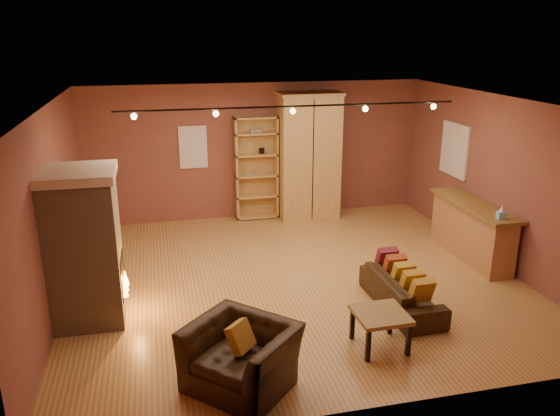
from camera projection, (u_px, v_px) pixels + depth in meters
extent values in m
plane|color=olive|center=(295.00, 278.00, 8.77)|extent=(7.00, 7.00, 0.00)
plane|color=brown|center=(296.00, 103.00, 7.90)|extent=(7.00, 7.00, 0.00)
cube|color=brown|center=(256.00, 151.00, 11.35)|extent=(7.00, 0.02, 2.80)
cube|color=brown|center=(52.00, 211.00, 7.59)|extent=(0.02, 6.50, 2.80)
cube|color=brown|center=(499.00, 181.00, 9.08)|extent=(0.02, 6.50, 2.80)
cube|color=tan|center=(85.00, 251.00, 7.25)|extent=(0.90, 0.90, 2.00)
cube|color=beige|center=(75.00, 174.00, 6.92)|extent=(0.98, 0.98, 0.12)
cube|color=black|center=(119.00, 276.00, 7.46)|extent=(0.10, 0.65, 0.55)
cone|color=orange|center=(125.00, 283.00, 7.51)|extent=(0.10, 0.10, 0.22)
cube|color=white|center=(193.00, 147.00, 11.00)|extent=(0.56, 0.04, 0.86)
cube|color=tan|center=(255.00, 167.00, 11.42)|extent=(0.88, 0.04, 2.15)
cube|color=tan|center=(236.00, 170.00, 11.19)|extent=(0.04, 0.34, 2.15)
cube|color=tan|center=(276.00, 167.00, 11.37)|extent=(0.04, 0.34, 2.15)
cube|color=gray|center=(249.00, 174.00, 11.28)|extent=(0.18, 0.12, 0.05)
cube|color=black|center=(262.00, 151.00, 11.19)|extent=(0.10, 0.10, 0.12)
cube|color=tan|center=(257.00, 216.00, 11.60)|extent=(0.88, 0.34, 0.04)
cube|color=tan|center=(257.00, 196.00, 11.46)|extent=(0.88, 0.34, 0.04)
cube|color=tan|center=(256.00, 175.00, 11.33)|extent=(0.88, 0.34, 0.03)
cube|color=tan|center=(256.00, 155.00, 11.19)|extent=(0.88, 0.34, 0.04)
cube|color=tan|center=(256.00, 133.00, 11.05)|extent=(0.88, 0.34, 0.04)
cube|color=tan|center=(255.00, 117.00, 10.95)|extent=(0.88, 0.34, 0.04)
cube|color=tan|center=(309.00, 158.00, 11.29)|extent=(1.23, 0.67, 2.56)
cube|color=olive|center=(313.00, 161.00, 10.99)|extent=(0.02, 0.01, 2.46)
cube|color=tan|center=(310.00, 94.00, 10.89)|extent=(1.29, 0.73, 0.06)
cube|color=tan|center=(471.00, 232.00, 9.45)|extent=(0.44, 1.95, 0.93)
cube|color=olive|center=(474.00, 205.00, 9.30)|extent=(0.56, 2.07, 0.06)
cube|color=#89BBDB|center=(501.00, 215.00, 8.51)|extent=(0.15, 0.15, 0.13)
cone|color=white|center=(502.00, 208.00, 8.47)|extent=(0.08, 0.08, 0.10)
cube|color=white|center=(455.00, 150.00, 10.30)|extent=(0.05, 0.90, 1.00)
imported|color=black|center=(402.00, 286.00, 7.78)|extent=(0.51, 1.64, 0.64)
cube|color=#B88B2F|center=(422.00, 290.00, 7.20)|extent=(0.30, 0.23, 0.36)
cube|color=#B88B2F|center=(412.00, 281.00, 7.46)|extent=(0.30, 0.23, 0.36)
cube|color=#B88B2F|center=(403.00, 273.00, 7.71)|extent=(0.30, 0.23, 0.36)
cube|color=#9D3F1F|center=(394.00, 265.00, 7.96)|extent=(0.30, 0.23, 0.36)
cube|color=maroon|center=(386.00, 258.00, 8.22)|extent=(0.30, 0.23, 0.36)
imported|color=black|center=(241.00, 347.00, 6.00)|extent=(1.31, 1.30, 0.97)
cube|color=#B88B2F|center=(241.00, 337.00, 5.96)|extent=(0.38, 0.38, 0.34)
cube|color=olive|center=(381.00, 315.00, 6.74)|extent=(0.64, 0.64, 0.05)
cube|color=black|center=(368.00, 346.00, 6.51)|extent=(0.05, 0.05, 0.42)
cube|color=black|center=(408.00, 340.00, 6.63)|extent=(0.05, 0.05, 0.42)
cube|color=black|center=(352.00, 324.00, 7.00)|extent=(0.05, 0.05, 0.42)
cube|color=black|center=(391.00, 319.00, 7.11)|extent=(0.05, 0.05, 0.42)
cylinder|color=black|center=(293.00, 106.00, 8.11)|extent=(5.20, 0.03, 0.03)
sphere|color=#FFD88C|center=(134.00, 116.00, 7.64)|extent=(0.09, 0.09, 0.09)
sphere|color=#FFD88C|center=(216.00, 114.00, 7.89)|extent=(0.09, 0.09, 0.09)
sphere|color=#FFD88C|center=(293.00, 111.00, 8.13)|extent=(0.09, 0.09, 0.09)
sphere|color=#FFD88C|center=(365.00, 109.00, 8.38)|extent=(0.09, 0.09, 0.09)
sphere|color=#FFD88C|center=(434.00, 106.00, 8.62)|extent=(0.09, 0.09, 0.09)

